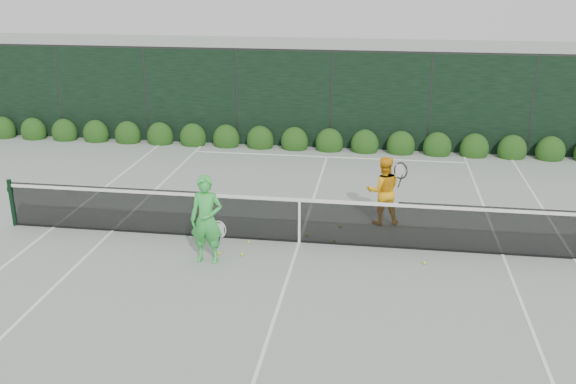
# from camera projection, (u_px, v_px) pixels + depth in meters

# --- Properties ---
(ground) EXTENTS (80.00, 80.00, 0.00)m
(ground) POSITION_uv_depth(u_px,v_px,m) (299.00, 242.00, 13.42)
(ground) COLOR gray
(ground) RESTS_ON ground
(tennis_net) EXTENTS (12.90, 0.10, 1.07)m
(tennis_net) POSITION_uv_depth(u_px,v_px,m) (298.00, 219.00, 13.25)
(tennis_net) COLOR black
(tennis_net) RESTS_ON ground
(player_woman) EXTENTS (0.68, 0.43, 1.75)m
(player_woman) POSITION_uv_depth(u_px,v_px,m) (207.00, 220.00, 12.30)
(player_woman) COLOR green
(player_woman) RESTS_ON ground
(player_man) EXTENTS (0.92, 0.72, 1.55)m
(player_man) POSITION_uv_depth(u_px,v_px,m) (383.00, 191.00, 14.16)
(player_man) COLOR #FFB015
(player_man) RESTS_ON ground
(court_lines) EXTENTS (11.03, 23.83, 0.01)m
(court_lines) POSITION_uv_depth(u_px,v_px,m) (299.00, 242.00, 13.42)
(court_lines) COLOR white
(court_lines) RESTS_ON ground
(windscreen_fence) EXTENTS (32.00, 21.07, 3.06)m
(windscreen_fence) POSITION_uv_depth(u_px,v_px,m) (278.00, 224.00, 10.39)
(windscreen_fence) COLOR black
(windscreen_fence) RESTS_ON ground
(hedge_row) EXTENTS (31.66, 0.65, 0.94)m
(hedge_row) POSITION_uv_depth(u_px,v_px,m) (329.00, 143.00, 20.01)
(hedge_row) COLOR #13390F
(hedge_row) RESTS_ON ground
(tennis_balls) EXTENTS (4.12, 1.82, 0.07)m
(tennis_balls) POSITION_uv_depth(u_px,v_px,m) (302.00, 244.00, 13.24)
(tennis_balls) COLOR #BDE432
(tennis_balls) RESTS_ON ground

